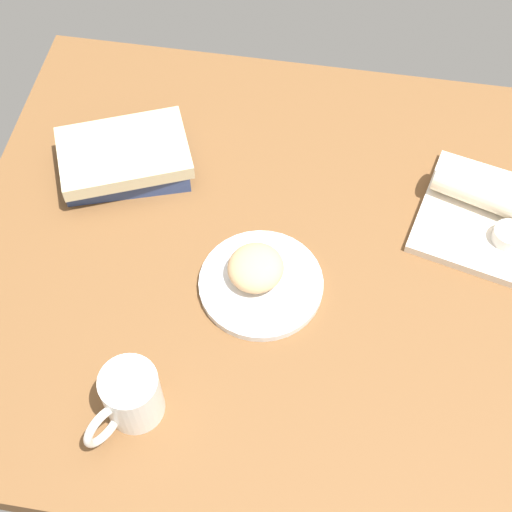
% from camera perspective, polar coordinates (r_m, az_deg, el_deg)
% --- Properties ---
extents(dining_table, '(1.10, 0.90, 0.04)m').
position_cam_1_polar(dining_table, '(1.25, 3.20, -0.77)').
color(dining_table, brown).
rests_on(dining_table, ground).
extents(round_plate, '(0.20, 0.20, 0.01)m').
position_cam_1_polar(round_plate, '(1.19, 0.38, -2.12)').
color(round_plate, white).
rests_on(round_plate, dining_table).
extents(scone_pastry, '(0.11, 0.11, 0.05)m').
position_cam_1_polar(scone_pastry, '(1.17, -0.02, -0.89)').
color(scone_pastry, tan).
rests_on(scone_pastry, round_plate).
extents(square_plate, '(0.27, 0.27, 0.02)m').
position_cam_1_polar(square_plate, '(1.32, 17.00, 2.62)').
color(square_plate, silver).
rests_on(square_plate, dining_table).
extents(sauce_cup, '(0.05, 0.05, 0.02)m').
position_cam_1_polar(sauce_cup, '(1.28, 18.44, 1.51)').
color(sauce_cup, silver).
rests_on(sauce_cup, square_plate).
extents(breakfast_wrap, '(0.16, 0.10, 0.06)m').
position_cam_1_polar(breakfast_wrap, '(1.31, 16.44, 4.83)').
color(breakfast_wrap, beige).
rests_on(breakfast_wrap, square_plate).
extents(book_stack, '(0.26, 0.22, 0.06)m').
position_cam_1_polar(book_stack, '(1.33, -9.82, 7.27)').
color(book_stack, '#33477F').
rests_on(book_stack, dining_table).
extents(coffee_mug, '(0.09, 0.12, 0.10)m').
position_cam_1_polar(coffee_mug, '(1.08, -9.45, -10.41)').
color(coffee_mug, white).
rests_on(coffee_mug, dining_table).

